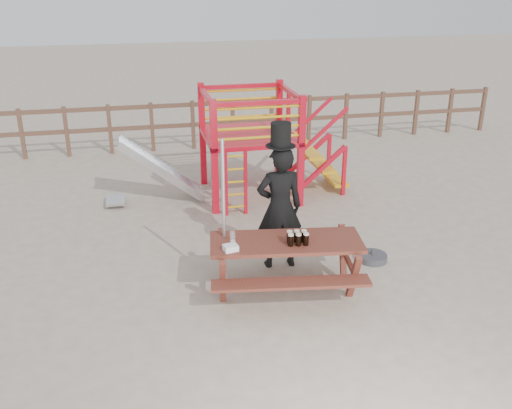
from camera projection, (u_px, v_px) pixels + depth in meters
The scene contains 10 objects.
ground at pixel (288, 285), 8.08m from camera, with size 60.00×60.00×0.00m, color #BAA790.
back_fence at pixel (213, 118), 14.12m from camera, with size 15.09×0.09×1.20m.
playground_fort at pixel (245, 143), 10.93m from camera, with size 4.71×1.84×2.10m.
picnic_table at pixel (286, 260), 7.72m from camera, with size 2.21×1.68×0.79m.
man_with_hat at pixel (280, 204), 8.27m from camera, with size 0.69×0.46×2.20m.
metal_pole at pixel (224, 217), 7.63m from camera, with size 0.05×0.05×2.16m, color #B2B2B7.
parasol_base at pixel (372, 257), 8.74m from camera, with size 0.45×0.45×0.19m.
paper_bag at pixel (231, 248), 7.32m from camera, with size 0.18×0.14×0.08m, color white.
stout_pints at pixel (298, 238), 7.49m from camera, with size 0.28×0.19×0.17m.
empty_glasses at pixel (233, 237), 7.55m from camera, with size 0.07×0.07×0.15m.
Camera 1 is at (-1.98, -6.77, 4.13)m, focal length 40.00 mm.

